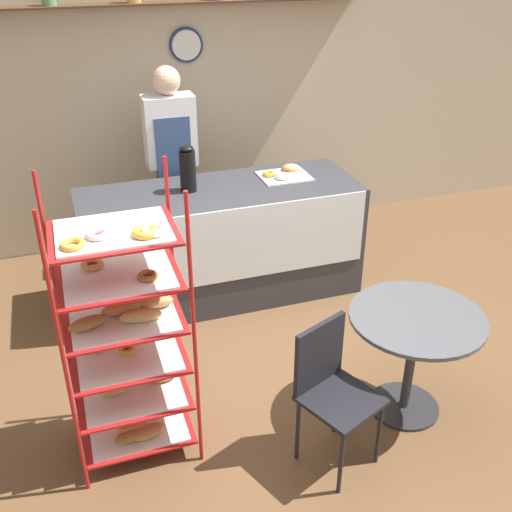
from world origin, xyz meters
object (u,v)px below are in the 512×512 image
Objects in this scene: cafe_chair at (330,381)px; coffee_carafe at (188,169)px; person_worker at (172,162)px; donut_tray_counter at (285,173)px; pastry_rack at (128,341)px; cafe_table at (414,339)px.

coffee_carafe reaches higher than cafe_chair.
person_worker reaches higher than cafe_chair.
coffee_carafe is 0.91× the size of donut_tray_counter.
coffee_carafe is at bearing 65.56° from pastry_rack.
cafe_table is at bearing -86.08° from donut_tray_counter.
person_worker is 2.05× the size of cafe_chair.
cafe_table is (0.97, -2.35, -0.44)m from person_worker.
coffee_carafe is (-0.32, 1.96, 0.58)m from cafe_chair.
person_worker reaches higher than cafe_table.
pastry_rack reaches higher than cafe_chair.
pastry_rack is 0.95× the size of person_worker.
coffee_carafe reaches higher than donut_tray_counter.
cafe_chair is at bearing -80.84° from coffee_carafe.
pastry_rack reaches higher than cafe_table.
person_worker is 4.87× the size of coffee_carafe.
coffee_carafe is (0.02, -0.56, 0.13)m from person_worker.
donut_tray_counter is (0.84, -0.49, -0.03)m from person_worker.
cafe_table is (1.65, -0.24, -0.21)m from pastry_rack.
person_worker is at bearing 112.38° from cafe_table.
person_worker is 2.57m from cafe_table.
donut_tray_counter is at bearing 4.88° from coffee_carafe.
donut_tray_counter is at bearing -30.20° from person_worker.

